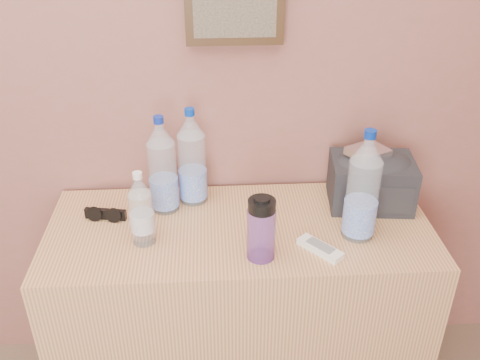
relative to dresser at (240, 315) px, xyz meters
name	(u,v)px	position (x,y,z in m)	size (l,w,h in m)	color
picture_frame	(235,3)	(0.00, 0.25, 1.02)	(0.30, 0.03, 0.25)	#382311
dresser	(240,315)	(0.00, 0.00, 0.00)	(1.22, 0.51, 0.76)	#9D7243
pet_large_b	(163,170)	(-0.24, 0.12, 0.53)	(0.09, 0.09, 0.33)	silver
pet_large_c	(192,161)	(-0.15, 0.17, 0.53)	(0.09, 0.09, 0.34)	white
pet_large_d	(363,191)	(0.36, -0.06, 0.54)	(0.10, 0.10, 0.36)	#AABED1
pet_small	(141,212)	(-0.29, -0.06, 0.49)	(0.07, 0.07, 0.24)	white
nalgene_bottle	(261,228)	(0.05, -0.15, 0.48)	(0.08, 0.08, 0.20)	#723FA2
sunglasses	(106,214)	(-0.43, 0.07, 0.40)	(0.14, 0.05, 0.03)	black
ac_remote	(320,248)	(0.23, -0.14, 0.39)	(0.14, 0.05, 0.02)	silver
toiletry_bag	(371,179)	(0.45, 0.12, 0.47)	(0.27, 0.19, 0.18)	#232226
foil_packet	(368,152)	(0.42, 0.11, 0.58)	(0.12, 0.10, 0.02)	silver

